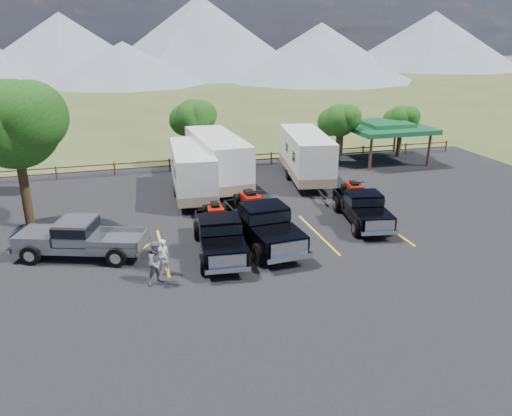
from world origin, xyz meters
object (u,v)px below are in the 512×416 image
object	(u,v)px
tree_big_nw	(13,125)
rig_center	(262,221)
trailer_left	(193,171)
pavilion	(385,127)
person_b	(157,263)
rig_left	(219,233)
trailer_right	(306,156)
rig_right	(362,205)
pickup_silver	(81,238)
person_a	(163,257)
trailer_center	(217,160)

from	to	relation	value
tree_big_nw	rig_center	size ratio (longest dim) A/B	1.13
tree_big_nw	trailer_left	world-z (taller)	tree_big_nw
pavilion	person_b	world-z (taller)	pavilion
rig_left	trailer_right	xyz separation A→B (m)	(8.30, 10.20, 0.76)
rig_right	pickup_silver	world-z (taller)	rig_right
tree_big_nw	person_b	size ratio (longest dim) A/B	4.14
rig_left	person_b	distance (m)	3.91
tree_big_nw	trailer_right	distance (m)	18.41
rig_center	trailer_left	size ratio (longest dim) A/B	0.76
pickup_silver	person_b	size ratio (longest dim) A/B	3.39
tree_big_nw	trailer_right	bearing A→B (deg)	14.13
rig_center	person_a	bearing A→B (deg)	-161.36
trailer_left	person_a	xyz separation A→B (m)	(-2.94, -10.25, -0.85)
rig_center	rig_right	size ratio (longest dim) A/B	1.14
rig_right	trailer_right	bearing A→B (deg)	99.63
pavilion	rig_center	world-z (taller)	pavilion
pavilion	person_b	bearing A→B (deg)	-140.34
person_a	rig_left	bearing A→B (deg)	-172.69
person_b	rig_left	bearing A→B (deg)	15.93
person_a	pickup_silver	bearing A→B (deg)	-59.62
rig_left	person_a	distance (m)	3.19
tree_big_nw	rig_center	bearing A→B (deg)	-24.27
rig_center	person_b	bearing A→B (deg)	-155.12
trailer_left	pickup_silver	world-z (taller)	trailer_left
rig_right	trailer_center	distance (m)	10.66
person_b	tree_big_nw	bearing A→B (deg)	104.92
trailer_center	person_b	bearing A→B (deg)	-115.68
rig_center	person_a	distance (m)	5.54
rig_right	person_a	world-z (taller)	rig_right
rig_left	trailer_left	world-z (taller)	trailer_left
rig_center	trailer_left	distance (m)	8.40
trailer_left	person_b	world-z (taller)	trailer_left
pickup_silver	rig_right	bearing A→B (deg)	111.35
pavilion	trailer_center	world-z (taller)	trailer_center
trailer_left	person_a	size ratio (longest dim) A/B	5.69
rig_right	trailer_right	xyz separation A→B (m)	(-0.05, 8.38, 0.81)
tree_big_nw	person_b	xyz separation A→B (m)	(6.06, -8.18, -4.61)
trailer_center	trailer_right	distance (m)	6.24
rig_left	person_b	world-z (taller)	rig_left
rig_center	rig_right	world-z (taller)	rig_center
trailer_right	pickup_silver	xyz separation A→B (m)	(-14.58, -8.97, -0.79)
pavilion	trailer_center	size ratio (longest dim) A/B	0.62
tree_big_nw	person_a	world-z (taller)	tree_big_nw
tree_big_nw	pickup_silver	distance (m)	7.10
tree_big_nw	pickup_silver	bearing A→B (deg)	-57.73
pavilion	pickup_silver	bearing A→B (deg)	-151.02
rig_left	rig_center	distance (m)	2.39
pavilion	person_b	distance (m)	25.38
rig_right	pavilion	bearing A→B (deg)	65.41
trailer_left	trailer_right	size ratio (longest dim) A/B	0.94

